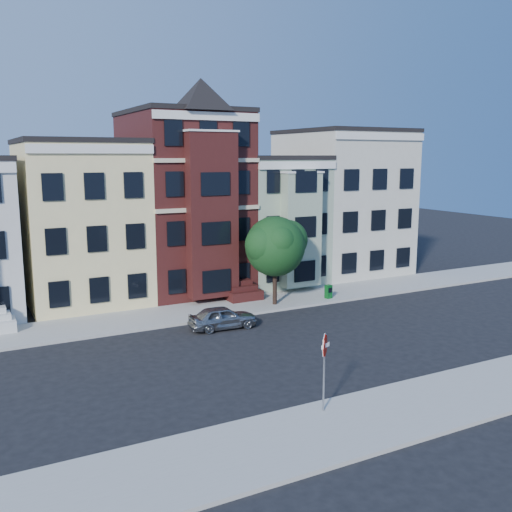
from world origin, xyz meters
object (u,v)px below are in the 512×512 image
parked_car (223,317)px  newspaper_box (328,292)px  street_tree (275,250)px  stop_sign (324,367)px

parked_car → newspaper_box: 8.95m
street_tree → newspaper_box: street_tree is taller
parked_car → stop_sign: stop_sign is taller
street_tree → parked_car: street_tree is taller
newspaper_box → stop_sign: bearing=-133.8°
street_tree → parked_car: 6.24m
newspaper_box → stop_sign: stop_sign is taller
street_tree → parked_car: bearing=-150.5°
stop_sign → newspaper_box: bearing=30.6°
street_tree → newspaper_box: 4.84m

